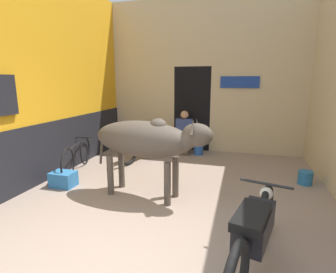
% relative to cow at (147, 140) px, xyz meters
% --- Properties ---
extents(wall_left_shopfront, '(0.25, 5.11, 4.11)m').
position_rel_cow_xyz_m(wall_left_shopfront, '(-2.28, 0.72, 0.99)').
color(wall_left_shopfront, orange).
rests_on(wall_left_shopfront, ground_plane).
extents(wall_back_with_doorway, '(5.28, 0.93, 4.11)m').
position_rel_cow_xyz_m(wall_back_with_doorway, '(0.35, 3.52, 0.79)').
color(wall_back_with_doorway, '#C6B289').
rests_on(wall_back_with_doorway, ground_plane).
extents(cow, '(2.11, 0.85, 1.41)m').
position_rel_cow_xyz_m(cow, '(0.00, 0.00, 0.00)').
color(cow, '#4C4238').
rests_on(cow, ground_plane).
extents(motorcycle_near, '(0.70, 1.96, 0.82)m').
position_rel_cow_xyz_m(motorcycle_near, '(1.67, -1.46, -0.52)').
color(motorcycle_near, black).
rests_on(motorcycle_near, ground_plane).
extents(motorcycle_far, '(0.65, 1.89, 0.82)m').
position_rel_cow_xyz_m(motorcycle_far, '(-0.88, 2.08, -0.52)').
color(motorcycle_far, black).
rests_on(motorcycle_far, ground_plane).
extents(bicycle, '(0.59, 1.71, 0.69)m').
position_rel_cow_xyz_m(bicycle, '(-1.90, 0.77, -0.64)').
color(bicycle, black).
rests_on(bicycle, ground_plane).
extents(shopkeeper_seated, '(0.44, 0.34, 1.17)m').
position_rel_cow_xyz_m(shopkeeper_seated, '(0.02, 2.81, -0.39)').
color(shopkeeper_seated, brown).
rests_on(shopkeeper_seated, ground_plane).
extents(plastic_stool, '(0.37, 0.37, 0.39)m').
position_rel_cow_xyz_m(plastic_stool, '(0.42, 2.84, -0.78)').
color(plastic_stool, '#2856B2').
rests_on(plastic_stool, ground_plane).
extents(crate, '(0.44, 0.32, 0.28)m').
position_rel_cow_xyz_m(crate, '(-1.67, -0.03, -0.85)').
color(crate, teal).
rests_on(crate, ground_plane).
extents(bucket, '(0.26, 0.26, 0.26)m').
position_rel_cow_xyz_m(bucket, '(2.73, 1.32, -0.86)').
color(bucket, '#23669E').
rests_on(bucket, ground_plane).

